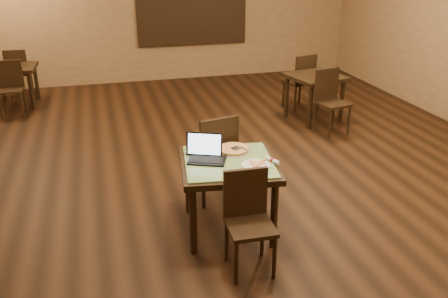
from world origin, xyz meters
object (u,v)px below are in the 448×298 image
object	(u,v)px
chair_main_near	(248,215)
laptop	(206,153)
other_table_a	(315,83)
chair_main_far	(215,154)
pizza_pan	(233,150)
other_table_b_chair_far	(18,70)
tiled_table	(229,170)
other_table_b_chair_near	(11,85)
other_table_a_chair_far	(301,79)
other_table_a_chair_near	(330,97)
other_table_b	(14,73)

from	to	relation	value
chair_main_near	laptop	world-z (taller)	laptop
laptop	other_table_a	bearing A→B (deg)	71.28
chair_main_far	pizza_pan	xyz separation A→B (m)	(0.10, -0.37, 0.19)
chair_main_near	pizza_pan	world-z (taller)	chair_main_near
pizza_pan	other_table_b_chair_far	bearing A→B (deg)	116.98
tiled_table	pizza_pan	distance (m)	0.29
tiled_table	other_table_b_chair_near	xyz separation A→B (m)	(-2.57, 4.47, -0.14)
other_table_a	other_table_a_chair_far	size ratio (longest dim) A/B	0.98
other_table_a	other_table_a_chair_far	xyz separation A→B (m)	(0.02, 0.57, -0.08)
chair_main_near	chair_main_far	bearing A→B (deg)	91.09
other_table_a_chair_near	other_table_b_chair_far	world-z (taller)	other_table_a_chair_near
other_table_a_chair_near	chair_main_far	bearing A→B (deg)	-155.54
chair_main_near	pizza_pan	distance (m)	0.90
chair_main_near	other_table_b_chair_near	xyz separation A→B (m)	(-2.58, 5.09, 0.00)
chair_main_far	other_table_a_chair_far	xyz separation A→B (m)	(2.28, 2.82, -0.02)
chair_main_far	other_table_a	xyz separation A→B (m)	(2.26, 2.25, 0.05)
tiled_table	other_table_a	size ratio (longest dim) A/B	1.08
tiled_table	other_table_a_chair_near	xyz separation A→B (m)	(2.26, 2.29, -0.11)
other_table_b_chair_near	pizza_pan	bearing A→B (deg)	-54.85
chair_main_near	other_table_a	bearing A→B (deg)	58.63
chair_main_near	laptop	distance (m)	0.82
other_table_b_chair_far	other_table_b	bearing A→B (deg)	93.08
pizza_pan	other_table_b	xyz separation A→B (m)	(-2.70, 4.77, -0.18)
other_table_a_chair_far	other_table_b	distance (m)	5.12
pizza_pan	other_table_b_chair_near	bearing A→B (deg)	122.47
other_table_b	other_table_b_chair_near	distance (m)	0.54
tiled_table	other_table_a_chair_near	bearing A→B (deg)	53.19
other_table_a_chair_near	other_table_a	bearing A→B (deg)	75.85
other_table_b	other_table_b_chair_near	size ratio (longest dim) A/B	0.86
tiled_table	chair_main_near	bearing A→B (deg)	-81.92
other_table_b	other_table_a_chair_far	bearing A→B (deg)	-15.23
other_table_a	other_table_a_chair_far	distance (m)	0.58
laptop	pizza_pan	size ratio (longest dim) A/B	1.08
other_table_a	pizza_pan	bearing A→B (deg)	-141.80
chair_main_near	other_table_b_chair_far	size ratio (longest dim) A/B	0.99
other_table_a_chair_near	chair_main_near	bearing A→B (deg)	-140.15
laptop	other_table_a_chair_near	world-z (taller)	laptop
laptop	other_table_b_chair_far	world-z (taller)	laptop
other_table_a	other_table_b_chair_far	world-z (taller)	other_table_b_chair_far
other_table_a_chair_near	other_table_b	distance (m)	5.55
pizza_pan	other_table_a_chair_far	bearing A→B (deg)	55.71
chair_main_far	other_table_b	size ratio (longest dim) A/B	1.29
laptop	other_table_b	bearing A→B (deg)	139.14
laptop	other_table_b_chair_near	size ratio (longest dim) A/B	0.46
pizza_pan	other_table_a_chair_near	size ratio (longest dim) A/B	0.40
laptop	other_table_a_chair_near	xyz separation A→B (m)	(2.46, 2.18, -0.27)
other_table_a_chair_far	other_table_b_chair_near	bearing A→B (deg)	-24.34
tiled_table	other_table_b_chair_near	distance (m)	5.16
other_table_a_chair_far	other_table_b_chair_far	bearing A→B (deg)	-35.72
tiled_table	other_table_a	world-z (taller)	tiled_table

